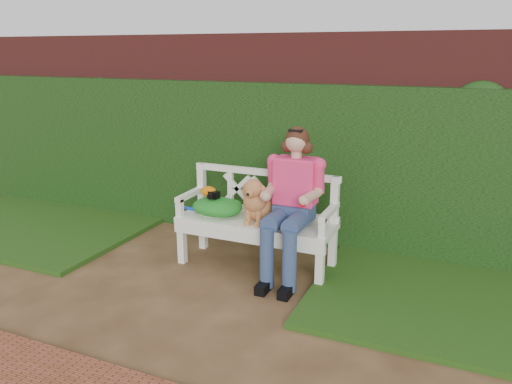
% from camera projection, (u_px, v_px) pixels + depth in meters
% --- Properties ---
extents(ground, '(60.00, 60.00, 0.00)m').
position_uv_depth(ground, '(168.00, 296.00, 4.27)').
color(ground, '#432A19').
extents(brick_wall, '(10.00, 0.30, 2.20)m').
position_uv_depth(brick_wall, '(256.00, 135.00, 5.64)').
color(brick_wall, maroon).
rests_on(brick_wall, ground).
extents(ivy_hedge, '(10.00, 0.18, 1.70)m').
position_uv_depth(ivy_hedge, '(248.00, 161.00, 5.52)').
color(ivy_hedge, '#2B5D1D').
rests_on(ivy_hedge, ground).
extents(grass_left, '(2.60, 2.00, 0.05)m').
position_uv_depth(grass_left, '(40.00, 224.00, 5.98)').
color(grass_left, '#1D4214').
rests_on(grass_left, ground).
extents(grass_right, '(2.60, 2.00, 0.05)m').
position_uv_depth(grass_right, '(473.00, 301.00, 4.13)').
color(grass_right, '#1D4214').
rests_on(grass_right, ground).
extents(garden_bench, '(1.58, 0.61, 0.48)m').
position_uv_depth(garden_bench, '(256.00, 243.00, 4.79)').
color(garden_bench, white).
rests_on(garden_bench, ground).
extents(seated_woman, '(0.63, 0.80, 1.35)m').
position_uv_depth(seated_woman, '(294.00, 205.00, 4.51)').
color(seated_woman, '#F5505E').
rests_on(seated_woman, ground).
extents(dog, '(0.34, 0.43, 0.44)m').
position_uv_depth(dog, '(258.00, 199.00, 4.62)').
color(dog, '#945E37').
rests_on(dog, garden_bench).
extents(tennis_racket, '(0.68, 0.30, 0.03)m').
position_uv_depth(tennis_racket, '(213.00, 212.00, 4.90)').
color(tennis_racket, silver).
rests_on(tennis_racket, garden_bench).
extents(green_bag, '(0.54, 0.44, 0.17)m').
position_uv_depth(green_bag, '(217.00, 206.00, 4.84)').
color(green_bag, '#1C6D1E').
rests_on(green_bag, garden_bench).
extents(camera_item, '(0.11, 0.09, 0.07)m').
position_uv_depth(camera_item, '(214.00, 195.00, 4.80)').
color(camera_item, black).
rests_on(camera_item, green_bag).
extents(baseball_glove, '(0.18, 0.15, 0.10)m').
position_uv_depth(baseball_glove, '(209.00, 191.00, 4.85)').
color(baseball_glove, '#C76509').
rests_on(baseball_glove, green_bag).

